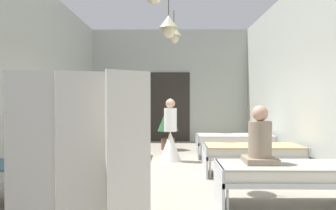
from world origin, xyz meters
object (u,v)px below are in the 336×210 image
bed_right_row_2 (234,140)px  privacy_screen (80,170)px  nurse_near_aisle (170,139)px  bed_right_row_0 (287,174)px  patient_seated_primary (70,143)px  bed_left_row_0 (46,173)px  potted_plant (168,122)px  patient_seated_secondary (260,142)px  bed_left_row_1 (83,152)px  bed_right_row_1 (253,152)px  bed_left_row_2 (103,140)px

bed_right_row_2 → privacy_screen: bearing=-113.2°
nurse_near_aisle → bed_right_row_0: bearing=14.4°
bed_right_row_0 → patient_seated_primary: (-2.95, -0.04, 0.43)m
bed_left_row_0 → potted_plant: size_ratio=1.47×
nurse_near_aisle → patient_seated_secondary: size_ratio=1.86×
bed_right_row_0 → bed_left_row_1: 3.81m
bed_right_row_1 → patient_seated_secondary: bearing=-100.9°
bed_left_row_2 → nurse_near_aisle: bearing=-16.1°
bed_left_row_1 → patient_seated_secondary: size_ratio=2.37×
privacy_screen → bed_right_row_2: bearing=46.6°
nurse_near_aisle → patient_seated_secondary: (1.26, -3.23, 0.34)m
bed_left_row_0 → nurse_near_aisle: nurse_near_aisle is taller
potted_plant → bed_right_row_2: bearing=-36.8°
bed_left_row_1 → bed_right_row_2: bearing=29.9°
bed_right_row_1 → privacy_screen: (-2.35, -3.61, 0.41)m
bed_left_row_0 → potted_plant: bearing=72.2°
bed_left_row_1 → privacy_screen: size_ratio=1.12×
bed_right_row_1 → patient_seated_secondary: patient_seated_secondary is taller
bed_left_row_0 → bed_right_row_2: same height
potted_plant → bed_left_row_1: bearing=-117.1°
bed_right_row_0 → patient_seated_primary: 2.99m
bed_left_row_1 → bed_right_row_1: same height
bed_left_row_0 → patient_seated_primary: (0.35, -0.04, 0.43)m
patient_seated_primary → potted_plant: (1.27, 5.10, -0.07)m
bed_left_row_1 → patient_seated_secondary: (2.95, -1.82, 0.43)m
bed_right_row_1 → patient_seated_primary: (-2.95, -1.94, 0.43)m
bed_left_row_1 → nurse_near_aisle: bearing=39.8°
bed_right_row_0 → bed_right_row_2: same height
nurse_near_aisle → patient_seated_primary: (-1.35, -3.35, 0.34)m
bed_left_row_0 → nurse_near_aisle: bearing=62.9°
privacy_screen → bed_right_row_0: bearing=15.7°
bed_left_row_0 → potted_plant: 5.33m
patient_seated_primary → bed_left_row_2: bearing=95.2°
bed_left_row_0 → patient_seated_primary: size_ratio=2.37×
bed_right_row_0 → bed_left_row_1: same height
potted_plant → patient_seated_primary: bearing=-104.0°
bed_left_row_1 → privacy_screen: 3.75m
bed_right_row_1 → bed_left_row_0: bearing=-150.1°
patient_seated_secondary → potted_plant: patient_seated_secondary is taller
patient_seated_secondary → bed_left_row_2: bearing=128.4°
bed_right_row_2 → privacy_screen: privacy_screen is taller
bed_left_row_2 → patient_seated_secondary: patient_seated_secondary is taller
bed_right_row_2 → patient_seated_secondary: bearing=-95.4°
nurse_near_aisle → bed_right_row_1: bearing=37.2°
nurse_near_aisle → bed_left_row_0: bearing=-38.7°
bed_left_row_1 → potted_plant: bearing=62.9°
patient_seated_secondary → potted_plant: size_ratio=0.62×
patient_seated_primary → potted_plant: 5.25m
bed_right_row_0 → patient_seated_secondary: patient_seated_secondary is taller
privacy_screen → potted_plant: bearing=64.1°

